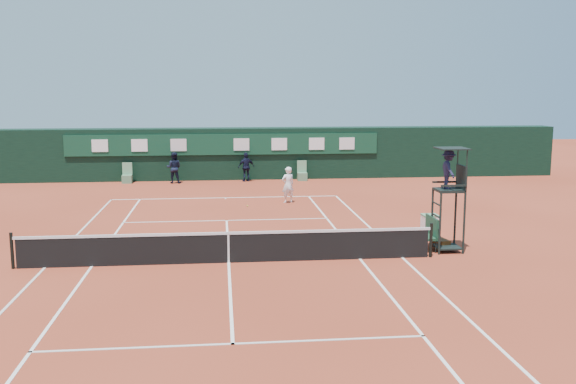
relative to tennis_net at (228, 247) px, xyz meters
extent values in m
plane|color=#A53F27|center=(0.00, 0.00, -0.51)|extent=(90.00, 90.00, 0.00)
cube|color=white|center=(0.00, 11.88, -0.50)|extent=(11.05, 0.08, 0.01)
cube|color=white|center=(5.49, 0.00, -0.50)|extent=(0.08, 23.85, 0.01)
cube|color=silver|center=(-5.49, 0.00, -0.50)|extent=(0.08, 23.85, 0.01)
cube|color=white|center=(4.12, 0.00, -0.50)|extent=(0.08, 23.85, 0.01)
cube|color=white|center=(-4.12, 0.00, -0.50)|extent=(0.08, 23.85, 0.01)
cube|color=silver|center=(0.00, 6.40, -0.50)|extent=(8.31, 0.08, 0.01)
cube|color=silver|center=(0.00, -6.40, -0.50)|extent=(8.31, 0.08, 0.01)
cube|color=white|center=(0.00, 0.00, -0.50)|extent=(0.08, 12.88, 0.01)
cube|color=silver|center=(0.00, 11.73, -0.50)|extent=(0.08, 0.30, 0.01)
cube|color=black|center=(0.00, 0.00, -0.06)|extent=(12.60, 0.04, 0.90)
cube|color=silver|center=(0.00, 0.00, 0.42)|extent=(12.80, 0.06, 0.08)
cube|color=silver|center=(0.00, 0.00, -0.05)|extent=(0.06, 0.05, 0.92)
cylinder|color=black|center=(6.40, 0.00, 0.04)|extent=(0.10, 0.10, 1.10)
cylinder|color=black|center=(-6.40, 0.00, 0.04)|extent=(0.10, 0.10, 1.10)
cube|color=black|center=(0.00, 18.75, 0.99)|extent=(40.00, 1.50, 3.00)
cube|color=#103B25|center=(0.00, 17.94, 1.59)|extent=(18.00, 0.10, 1.20)
cube|color=white|center=(-7.00, 17.87, 1.59)|extent=(0.90, 0.04, 0.70)
cube|color=white|center=(-4.80, 17.87, 1.59)|extent=(0.90, 0.04, 0.70)
cube|color=silver|center=(-2.60, 17.87, 1.59)|extent=(0.90, 0.04, 0.70)
cube|color=silver|center=(1.00, 17.87, 1.59)|extent=(0.90, 0.04, 0.70)
cube|color=white|center=(3.20, 17.87, 1.59)|extent=(0.90, 0.04, 0.70)
cube|color=white|center=(5.40, 17.87, 1.59)|extent=(0.90, 0.04, 0.70)
cube|color=silver|center=(7.20, 17.87, 1.59)|extent=(0.90, 0.04, 0.70)
cube|color=#537E5B|center=(-5.50, 17.45, -0.28)|extent=(0.55, 0.50, 0.46)
cube|color=#649970|center=(-5.50, 17.67, 0.29)|extent=(0.55, 0.06, 0.70)
cube|color=#53805D|center=(4.50, 17.45, -0.28)|extent=(0.55, 0.50, 0.46)
cube|color=#62976D|center=(4.50, 17.67, 0.29)|extent=(0.55, 0.06, 0.70)
cylinder|color=black|center=(6.78, 0.28, 0.49)|extent=(0.07, 0.07, 2.00)
cylinder|color=black|center=(6.78, 1.08, 0.49)|extent=(0.07, 0.07, 2.00)
cylinder|color=black|center=(7.58, 0.28, 0.49)|extent=(0.07, 0.07, 2.00)
cylinder|color=black|center=(7.58, 1.08, 0.49)|extent=(0.07, 0.07, 2.00)
cube|color=black|center=(7.18, 0.68, 1.53)|extent=(0.85, 0.85, 0.08)
cube|color=black|center=(7.58, 0.68, 1.94)|extent=(0.06, 0.85, 0.80)
cube|color=black|center=(7.18, 0.26, 1.74)|extent=(0.85, 0.05, 0.06)
cube|color=black|center=(7.18, 1.10, 1.74)|extent=(0.85, 0.05, 0.06)
cylinder|color=black|center=(7.58, 0.28, 2.39)|extent=(0.04, 0.04, 1.00)
cylinder|color=black|center=(7.58, 1.08, 2.39)|extent=(0.04, 0.04, 1.00)
cube|color=black|center=(7.23, 0.68, 2.89)|extent=(0.95, 0.95, 0.04)
cube|color=black|center=(7.18, 0.68, -0.36)|extent=(0.80, 0.80, 0.05)
cube|color=black|center=(6.78, 0.68, -0.11)|extent=(0.04, 0.80, 0.04)
cube|color=black|center=(6.78, 0.68, 0.29)|extent=(0.04, 0.80, 0.04)
cube|color=black|center=(6.78, 0.68, 0.69)|extent=(0.04, 0.80, 0.04)
cube|color=black|center=(6.78, 0.68, 1.09)|extent=(0.04, 0.80, 0.04)
imported|color=#191932|center=(7.13, 0.68, 2.21)|extent=(0.47, 0.82, 1.28)
cube|color=#183C26|center=(6.51, 1.02, -0.06)|extent=(0.55, 1.20, 0.08)
cube|color=#1B442D|center=(6.76, 1.02, 0.29)|extent=(0.06, 1.20, 0.60)
cylinder|color=black|center=(6.29, 0.47, -0.30)|extent=(0.04, 0.04, 0.41)
cylinder|color=black|center=(6.73, 0.47, -0.30)|extent=(0.04, 0.04, 0.41)
cylinder|color=black|center=(6.29, 1.57, -0.30)|extent=(0.04, 0.04, 0.41)
cylinder|color=black|center=(6.73, 1.57, -0.30)|extent=(0.04, 0.04, 0.41)
cube|color=black|center=(7.12, 1.19, -0.36)|extent=(0.51, 0.86, 0.30)
cube|color=white|center=(7.57, 3.62, -0.21)|extent=(0.55, 0.55, 0.60)
cube|color=#5C8D61|center=(7.57, 3.62, 0.11)|extent=(0.57, 0.57, 0.05)
sphere|color=#B5C82E|center=(0.97, 9.45, -0.47)|extent=(0.07, 0.07, 0.07)
imported|color=white|center=(2.90, 10.24, 0.34)|extent=(0.73, 0.61, 1.70)
imported|color=black|center=(-2.85, 17.19, 0.37)|extent=(0.95, 0.79, 1.75)
imported|color=black|center=(1.25, 17.44, 0.33)|extent=(1.05, 0.68, 1.67)
camera|label=1|loc=(-0.17, -19.23, 4.80)|focal=40.00mm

